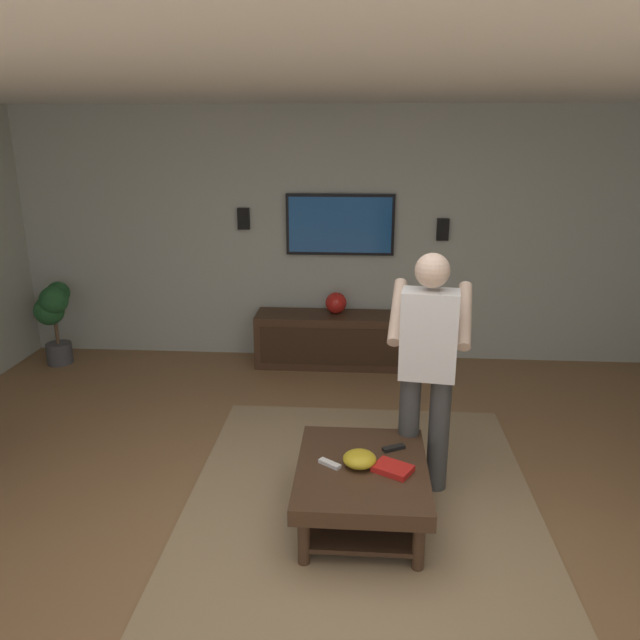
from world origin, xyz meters
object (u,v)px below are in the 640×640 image
at_px(vase_round, 336,303).
at_px(wall_speaker_right, 244,219).
at_px(remote_white, 330,464).
at_px(potted_plant_tall, 54,313).
at_px(media_console, 338,340).
at_px(tv, 340,225).
at_px(wall_speaker_left, 443,229).
at_px(bowl, 360,459).
at_px(person_standing, 428,360).
at_px(coffee_table, 362,481).
at_px(book, 393,469).
at_px(remote_black, 394,448).

xyz_separation_m(vase_round, wall_speaker_right, (0.20, 0.97, 0.83)).
bearing_deg(remote_white, potted_plant_tall, 175.59).
xyz_separation_m(potted_plant_tall, remote_white, (-2.55, -3.00, -0.15)).
xyz_separation_m(media_console, wall_speaker_right, (0.25, 1.00, 1.21)).
height_order(tv, remote_white, tv).
height_order(remote_white, wall_speaker_left, wall_speaker_left).
bearing_deg(tv, bowl, 4.77).
relative_size(bowl, wall_speaker_left, 0.93).
bearing_deg(remote_white, vase_round, 127.85).
bearing_deg(remote_white, tv, 127.20).
distance_m(person_standing, wall_speaker_right, 3.07).
distance_m(coffee_table, person_standing, 0.88).
distance_m(media_console, remote_white, 2.73).
height_order(bowl, vase_round, vase_round).
height_order(media_console, vase_round, vase_round).
xyz_separation_m(book, vase_round, (2.81, 0.47, 0.24)).
relative_size(person_standing, remote_black, 10.93).
bearing_deg(potted_plant_tall, person_standing, -120.03).
height_order(media_console, wall_speaker_right, wall_speaker_right).
bearing_deg(remote_black, bowl, 17.19).
relative_size(coffee_table, potted_plant_tall, 1.17).
bearing_deg(tv, book, 8.46).
relative_size(media_console, vase_round, 7.73).
relative_size(media_console, remote_black, 11.33).
bearing_deg(person_standing, tv, 22.94).
distance_m(tv, wall_speaker_right, 1.00).
xyz_separation_m(tv, remote_white, (-2.96, -0.06, -1.03)).
bearing_deg(coffee_table, media_console, 5.54).
relative_size(media_console, person_standing, 1.04).
bearing_deg(media_console, remote_white, 1.35).
distance_m(coffee_table, potted_plant_tall, 4.09).
height_order(remote_black, book, book).
xyz_separation_m(remote_white, wall_speaker_right, (2.98, 1.06, 1.08)).
distance_m(coffee_table, remote_white, 0.23).
height_order(remote_black, wall_speaker_left, wall_speaker_left).
bearing_deg(tv, person_standing, 15.12).
relative_size(person_standing, bowl, 7.98).
bearing_deg(wall_speaker_right, wall_speaker_left, -90.00).
xyz_separation_m(person_standing, vase_round, (2.31, 0.70, -0.27)).
distance_m(book, wall_speaker_left, 3.23).
xyz_separation_m(person_standing, wall_speaker_left, (2.51, -0.37, 0.47)).
bearing_deg(potted_plant_tall, wall_speaker_left, -83.91).
relative_size(tv, book, 5.04).
bearing_deg(remote_black, coffee_table, 19.00).
xyz_separation_m(media_console, tv, (0.24, -0.00, 1.16)).
distance_m(coffee_table, book, 0.23).
bearing_deg(vase_round, potted_plant_tall, 94.38).
distance_m(coffee_table, wall_speaker_left, 3.26).
distance_m(potted_plant_tall, wall_speaker_right, 2.19).
height_order(potted_plant_tall, vase_round, potted_plant_tall).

